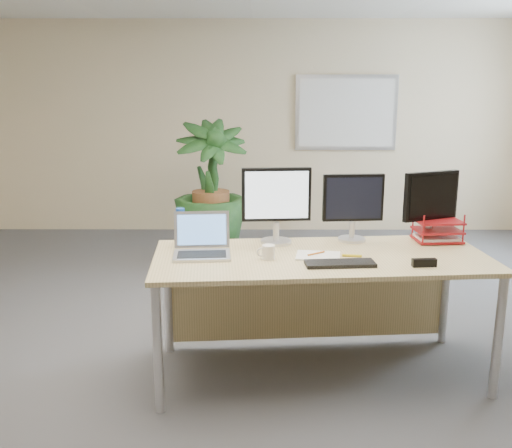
{
  "coord_description": "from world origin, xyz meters",
  "views": [
    {
      "loc": [
        0.08,
        -3.46,
        1.87
      ],
      "look_at": [
        0.06,
        0.35,
        0.95
      ],
      "focal_mm": 40.0,
      "sensor_mm": 36.0,
      "label": 1
    }
  ],
  "objects_px": {
    "desk": "(317,275)",
    "monitor_left": "(276,200)",
    "floor_plant": "(211,194)",
    "laptop": "(202,245)",
    "monitor_right": "(353,203)"
  },
  "relations": [
    {
      "from": "desk",
      "to": "monitor_left",
      "type": "bearing_deg",
      "value": 147.73
    },
    {
      "from": "floor_plant",
      "to": "monitor_left",
      "type": "bearing_deg",
      "value": -74.01
    },
    {
      "from": "floor_plant",
      "to": "monitor_left",
      "type": "height_order",
      "value": "floor_plant"
    },
    {
      "from": "desk",
      "to": "laptop",
      "type": "distance_m",
      "value": 0.8
    },
    {
      "from": "laptop",
      "to": "desk",
      "type": "bearing_deg",
      "value": 7.34
    },
    {
      "from": "monitor_right",
      "to": "laptop",
      "type": "relative_size",
      "value": 1.22
    },
    {
      "from": "monitor_left",
      "to": "laptop",
      "type": "distance_m",
      "value": 0.6
    },
    {
      "from": "laptop",
      "to": "floor_plant",
      "type": "bearing_deg",
      "value": 93.43
    },
    {
      "from": "monitor_right",
      "to": "laptop",
      "type": "bearing_deg",
      "value": -161.73
    },
    {
      "from": "laptop",
      "to": "monitor_left",
      "type": "bearing_deg",
      "value": 28.97
    },
    {
      "from": "floor_plant",
      "to": "laptop",
      "type": "xyz_separation_m",
      "value": [
        0.15,
        -2.48,
        0.13
      ]
    },
    {
      "from": "desk",
      "to": "laptop",
      "type": "height_order",
      "value": "laptop"
    },
    {
      "from": "desk",
      "to": "monitor_right",
      "type": "xyz_separation_m",
      "value": [
        0.26,
        0.24,
        0.45
      ]
    },
    {
      "from": "monitor_left",
      "to": "laptop",
      "type": "height_order",
      "value": "monitor_left"
    },
    {
      "from": "floor_plant",
      "to": "laptop",
      "type": "distance_m",
      "value": 2.49
    }
  ]
}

